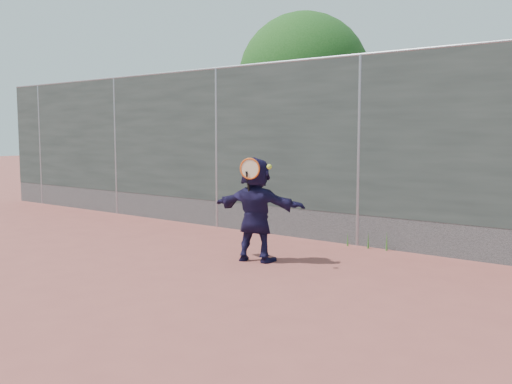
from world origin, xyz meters
The scene contains 6 objects.
ground centered at (0.00, 0.00, 0.00)m, with size 80.00×80.00×0.00m, color #9E4C42.
player centered at (-0.60, 1.62, 0.73)m, with size 1.35×0.43×1.46m, color #191437.
fence centered at (0.00, 3.50, 1.58)m, with size 20.00×0.06×3.03m.
swing_action centered at (-0.51, 1.42, 1.30)m, with size 0.56×0.20×0.51m.
tree_left centered at (-2.85, 6.55, 2.94)m, with size 3.15×3.00×4.53m.
weed_clump centered at (0.29, 3.38, 0.13)m, with size 0.68×0.07×0.30m.
Camera 1 is at (4.24, -4.59, 1.78)m, focal length 40.00 mm.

